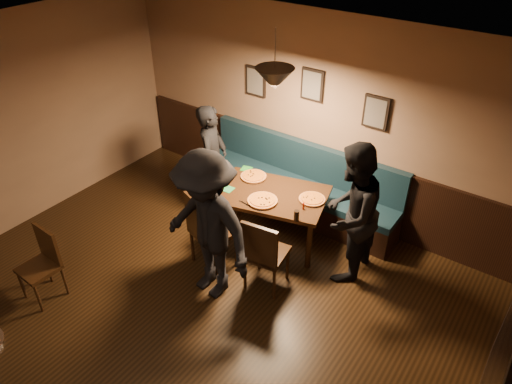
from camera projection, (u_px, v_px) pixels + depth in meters
floor at (130, 362)px, 4.75m from camera, size 7.00×7.00×0.00m
ceiling at (68, 104)px, 3.19m from camera, size 7.00×7.00×0.00m
wall_back at (311, 116)px, 6.34m from camera, size 6.00×0.00×6.00m
wainscot at (306, 174)px, 6.82m from camera, size 5.88×0.06×1.00m
booth_bench at (296, 182)px, 6.64m from camera, size 3.00×0.60×1.00m
picture_left at (256, 81)px, 6.58m from camera, size 0.32×0.04×0.42m
picture_center at (312, 85)px, 6.07m from camera, size 0.32×0.04×0.42m
picture_right at (376, 112)px, 5.72m from camera, size 0.32×0.04×0.42m
pendant_lamp at (275, 79)px, 5.13m from camera, size 0.44×0.44×0.25m
dining_table at (271, 216)px, 6.18m from camera, size 1.56×1.21×0.74m
chair_near_left at (213, 230)px, 5.69m from camera, size 0.59×0.59×1.05m
chair_near_right at (267, 251)px, 5.40m from camera, size 0.50×0.50×1.00m
diner_left at (213, 160)px, 6.54m from camera, size 0.59×0.69×1.62m
diner_right at (350, 214)px, 5.37m from camera, size 0.70×0.88×1.77m
diner_front at (207, 227)px, 5.09m from camera, size 1.26×0.80×1.85m
pizza_a at (253, 176)px, 6.27m from camera, size 0.40×0.40×0.04m
pizza_b at (262, 200)px, 5.80m from camera, size 0.48×0.48×0.04m
pizza_c at (312, 199)px, 5.83m from camera, size 0.34×0.34×0.04m
soda_glass at (297, 216)px, 5.46m from camera, size 0.07×0.07×0.13m
tabasco_bottle at (304, 206)px, 5.65m from camera, size 0.03×0.03×0.11m
napkin_a at (246, 169)px, 6.46m from camera, size 0.17×0.17×0.01m
napkin_b at (228, 189)px, 6.04m from camera, size 0.15×0.15×0.01m
cutlery_set at (250, 206)px, 5.74m from camera, size 0.19×0.05×0.00m
cafe_chair_far at (38, 267)px, 5.27m from camera, size 0.41×0.41×0.89m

